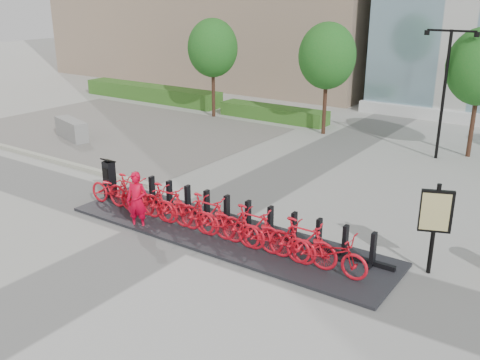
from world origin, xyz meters
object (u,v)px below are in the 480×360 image
Objects in this scene: worker_red at (137,201)px; jersey_barrier at (72,129)px; map_sign at (435,215)px; kiosk at (109,178)px; bike_0 at (114,190)px.

jersey_barrier is (-9.47, 5.30, -0.38)m from worker_red.
worker_red is 0.74× the size of map_sign.
jersey_barrier is at bearing 147.19° from map_sign.
map_sign is (16.96, -3.23, 1.03)m from jersey_barrier.
jersey_barrier is (-7.10, 4.17, -0.25)m from kiosk.
jersey_barrier is 17.29m from map_sign.
kiosk is at bearing 56.15° from bike_0.
map_sign reaches higher than bike_0.
bike_0 is at bearing -14.23° from jersey_barrier.
kiosk reaches higher than bike_0.
jersey_barrier is 1.03× the size of map_sign.
worker_red is (2.37, -1.13, 0.13)m from kiosk.
worker_red is 10.86m from jersey_barrier.
kiosk is at bearing -13.89° from jersey_barrier.
map_sign is (7.48, 2.08, 0.66)m from worker_red.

